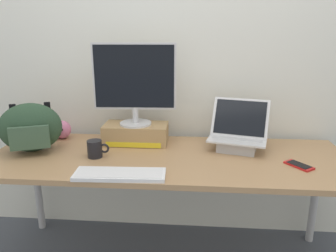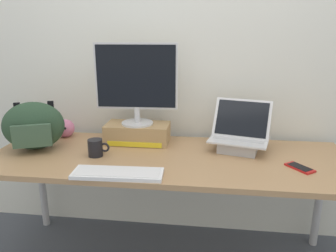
{
  "view_description": "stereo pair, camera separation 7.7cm",
  "coord_description": "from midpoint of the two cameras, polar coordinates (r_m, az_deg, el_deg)",
  "views": [
    {
      "loc": [
        0.14,
        -1.77,
        1.43
      ],
      "look_at": [
        0.0,
        0.0,
        0.91
      ],
      "focal_mm": 35.21,
      "sensor_mm": 36.0,
      "label": 1
    },
    {
      "loc": [
        0.22,
        -1.76,
        1.43
      ],
      "look_at": [
        0.0,
        0.0,
        0.91
      ],
      "focal_mm": 35.21,
      "sensor_mm": 36.0,
      "label": 2
    }
  ],
  "objects": [
    {
      "name": "external_keyboard",
      "position": [
        1.67,
        -9.67,
        -8.24
      ],
      "size": [
        0.46,
        0.16,
        0.02
      ],
      "rotation": [
        0.0,
        0.0,
        0.04
      ],
      "color": "white",
      "rests_on": "desk"
    },
    {
      "name": "messenger_backpack",
      "position": [
        2.11,
        -23.66,
        -0.3
      ],
      "size": [
        0.4,
        0.31,
        0.29
      ],
      "rotation": [
        0.0,
        0.0,
        0.38
      ],
      "color": "#28422D",
      "rests_on": "desk"
    },
    {
      "name": "coffee_mug",
      "position": [
        1.93,
        -13.61,
        -3.87
      ],
      "size": [
        0.13,
        0.08,
        0.1
      ],
      "color": "black",
      "rests_on": "desk"
    },
    {
      "name": "toner_box_yellow",
      "position": [
        2.11,
        -6.61,
        -1.33
      ],
      "size": [
        0.4,
        0.21,
        0.12
      ],
      "color": "#A88456",
      "rests_on": "desk"
    },
    {
      "name": "desktop_monitor",
      "position": [
        2.04,
        -6.92,
        7.52
      ],
      "size": [
        0.51,
        0.2,
        0.5
      ],
      "rotation": [
        0.0,
        0.0,
        0.05
      ],
      "color": "silver",
      "rests_on": "toner_box_yellow"
    },
    {
      "name": "desk",
      "position": [
        1.93,
        -1.15,
        -6.94
      ],
      "size": [
        2.07,
        0.73,
        0.73
      ],
      "color": "#A87F56",
      "rests_on": "ground"
    },
    {
      "name": "plush_toy",
      "position": [
        2.32,
        -18.8,
        -0.59
      ],
      "size": [
        0.12,
        0.12,
        0.12
      ],
      "color": "#CC7099",
      "rests_on": "desk"
    },
    {
      "name": "open_laptop",
      "position": [
        2.03,
        10.92,
        -2.21
      ],
      "size": [
        0.39,
        0.32,
        0.29
      ],
      "rotation": [
        0.0,
        0.0,
        -0.25
      ],
      "color": "#ADADB2",
      "rests_on": "desk"
    },
    {
      "name": "cell_phone",
      "position": [
        1.88,
        20.64,
        -6.4
      ],
      "size": [
        0.14,
        0.16,
        0.01
      ],
      "rotation": [
        0.0,
        0.0,
        0.65
      ],
      "color": "red",
      "rests_on": "desk"
    },
    {
      "name": "back_wall",
      "position": [
        2.24,
        -0.01,
        13.15
      ],
      "size": [
        7.0,
        0.1,
        2.6
      ],
      "primitive_type": "cube",
      "color": "silver",
      "rests_on": "ground"
    }
  ]
}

